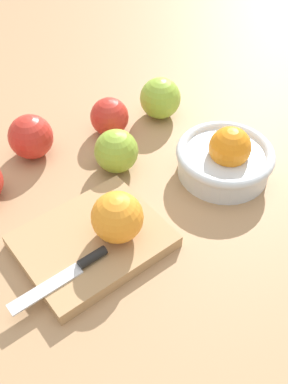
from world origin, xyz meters
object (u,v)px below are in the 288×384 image
object	(u,v)px
cutting_board	(93,241)
apple_front_left	(109,117)
orange_on_board	(117,217)
apple_front_right	(31,137)
knife	(73,270)
apple_front_left_2	(116,151)
bowl	(225,158)
apple_front_left_3	(160,98)

from	to	relation	value
cutting_board	apple_front_left	bearing A→B (deg)	-137.88
orange_on_board	apple_front_right	xyz separation A→B (m)	(-0.03, -0.27, -0.02)
knife	apple_front_left_2	distance (m)	0.25
knife	bowl	bearing A→B (deg)	177.78
cutting_board	knife	size ratio (longest dim) A/B	1.39
cutting_board	bowl	bearing A→B (deg)	171.14
bowl	apple_front_right	size ratio (longest dim) A/B	2.10
knife	orange_on_board	bearing A→B (deg)	-177.01
bowl	orange_on_board	bearing A→B (deg)	-4.20
apple_front_left_2	apple_front_left_3	size ratio (longest dim) A/B	0.95
cutting_board	apple_front_left_3	size ratio (longest dim) A/B	2.59
orange_on_board	apple_front_left	xyz separation A→B (m)	(-0.18, -0.22, -0.02)
bowl	apple_front_left_3	size ratio (longest dim) A/B	2.08
apple_front_right	apple_front_left_2	world-z (taller)	apple_front_right
orange_on_board	apple_front_left_2	bearing A→B (deg)	-132.14
cutting_board	apple_front_left_3	bearing A→B (deg)	-153.71
cutting_board	orange_on_board	xyz separation A→B (m)	(-0.03, 0.02, 0.05)
bowl	knife	size ratio (longest dim) A/B	1.11
apple_front_left	apple_front_left_3	bearing A→B (deg)	164.23
bowl	apple_front_left_3	xyz separation A→B (m)	(-0.05, -0.20, 0.01)
bowl	orange_on_board	world-z (taller)	orange_on_board
orange_on_board	apple_front_left_3	distance (m)	0.34
orange_on_board	apple_front_right	bearing A→B (deg)	-96.98
knife	apple_front_left	distance (m)	0.35
apple_front_left	apple_front_right	distance (m)	0.16
knife	apple_front_left	size ratio (longest dim) A/B	2.07
apple_front_right	apple_front_left_3	size ratio (longest dim) A/B	0.99
knife	apple_front_left_3	world-z (taller)	apple_front_left_3
bowl	cutting_board	bearing A→B (deg)	-8.86
cutting_board	apple_front_left_3	xyz separation A→B (m)	(-0.32, -0.16, 0.03)
bowl	knife	bearing A→B (deg)	-2.22
orange_on_board	apple_front_left_3	bearing A→B (deg)	-147.62
knife	apple_front_left_3	bearing A→B (deg)	-153.73
cutting_board	knife	xyz separation A→B (m)	(0.06, 0.03, 0.02)
knife	apple_front_right	xyz separation A→B (m)	(-0.13, -0.27, 0.01)
apple_front_left_2	apple_front_left_3	xyz separation A→B (m)	(-0.17, -0.05, 0.00)
bowl	cutting_board	distance (m)	0.28
bowl	apple_front_left	size ratio (longest dim) A/B	2.31
cutting_board	apple_front_right	xyz separation A→B (m)	(-0.06, -0.24, 0.03)
cutting_board	apple_front_left_3	world-z (taller)	apple_front_left_3
cutting_board	apple_front_right	size ratio (longest dim) A/B	2.62
apple_front_left_2	apple_front_left	bearing A→B (deg)	-125.70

